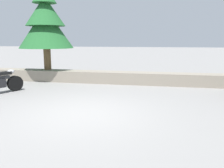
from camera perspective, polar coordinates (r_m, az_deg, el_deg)
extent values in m
plane|color=gray|center=(6.73, -7.58, -7.13)|extent=(120.00, 120.00, 0.00)
cube|color=gray|center=(11.20, 0.22, 1.63)|extent=(36.00, 0.80, 0.55)
cylinder|color=black|center=(10.27, -22.60, 0.15)|extent=(0.46, 0.63, 0.62)
cube|color=black|center=(10.01, -25.02, 2.38)|extent=(0.50, 0.62, 0.12)
ellipsoid|color=#BCBCC1|center=(10.14, -23.51, 2.82)|extent=(0.33, 0.35, 0.16)
cylinder|color=silver|center=(10.30, -24.22, 0.34)|extent=(0.28, 0.39, 0.11)
cylinder|color=brown|center=(12.33, -15.57, 6.77)|extent=(0.36, 0.36, 1.45)
cone|color=#23602D|center=(12.32, -15.89, 13.04)|extent=(2.67, 2.67, 1.98)
cone|color=#23602D|center=(12.38, -16.09, 16.79)|extent=(1.92, 1.92, 1.42)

